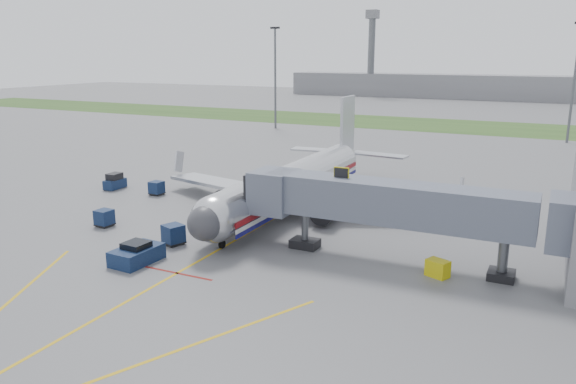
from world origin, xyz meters
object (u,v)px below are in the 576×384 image
at_px(belt_loader, 209,212).
at_px(ramp_worker, 239,210).
at_px(airliner, 293,183).
at_px(pushback_tug, 137,254).
at_px(baggage_tug, 115,182).

bearing_deg(belt_loader, ramp_worker, 21.57).
xyz_separation_m(airliner, belt_loader, (-5.72, -6.58, -2.09)).
distance_m(pushback_tug, ramp_worker, 13.34).
relative_size(baggage_tug, ramp_worker, 1.55).
distance_m(airliner, pushback_tug, 19.33).
bearing_deg(ramp_worker, airliner, 12.14).
height_order(pushback_tug, baggage_tug, baggage_tug).
bearing_deg(ramp_worker, pushback_tug, -143.56).
bearing_deg(belt_loader, baggage_tug, 162.48).
distance_m(airliner, baggage_tug, 22.27).
relative_size(pushback_tug, ramp_worker, 2.33).
bearing_deg(ramp_worker, belt_loader, 152.31).
height_order(belt_loader, ramp_worker, belt_loader).
bearing_deg(baggage_tug, pushback_tug, -43.82).
relative_size(pushback_tug, belt_loader, 0.86).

